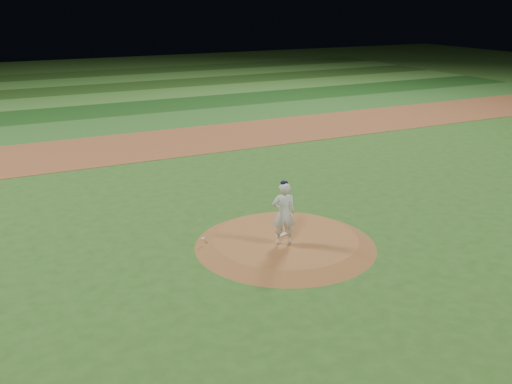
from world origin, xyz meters
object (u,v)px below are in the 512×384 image
object	(u,v)px
pitchers_mound	(285,241)
pitcher_on_mound	(284,213)
rosin_bag	(203,239)
pitching_rubber	(283,234)

from	to	relation	value
pitchers_mound	pitcher_on_mound	xyz separation A→B (m)	(-0.26, -0.33, 1.08)
pitchers_mound	rosin_bag	world-z (taller)	rosin_bag
pitcher_on_mound	pitchers_mound	bearing A→B (deg)	52.11
pitchers_mound	pitcher_on_mound	size ratio (longest dim) A/B	2.82
pitching_rubber	pitcher_on_mound	bearing A→B (deg)	-139.95
rosin_bag	pitcher_on_mound	bearing A→B (deg)	-32.39
pitching_rubber	rosin_bag	size ratio (longest dim) A/B	4.46
pitching_rubber	rosin_bag	world-z (taller)	rosin_bag
rosin_bag	pitchers_mound	bearing A→B (deg)	-22.76
pitching_rubber	pitcher_on_mound	world-z (taller)	pitcher_on_mound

